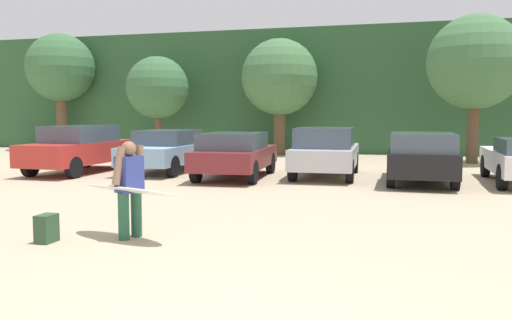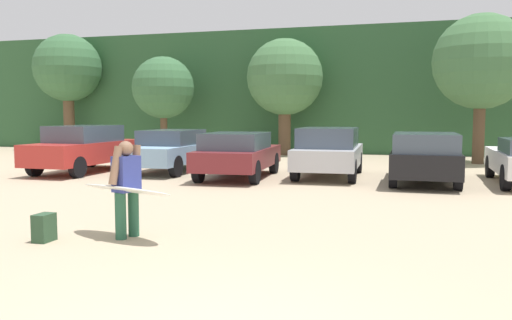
# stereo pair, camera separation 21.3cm
# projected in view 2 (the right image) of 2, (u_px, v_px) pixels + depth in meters

# --- Properties ---
(hillside_ridge) EXTENTS (108.00, 12.00, 6.46)m
(hillside_ridge) POSITION_uv_depth(u_px,v_px,m) (384.00, 94.00, 31.80)
(hillside_ridge) COLOR #2D5633
(hillside_ridge) RESTS_ON ground_plane
(tree_center) EXTENTS (3.79, 3.79, 6.52)m
(tree_center) POSITION_uv_depth(u_px,v_px,m) (68.00, 69.00, 29.72)
(tree_center) COLOR brown
(tree_center) RESTS_ON ground_plane
(tree_far_right) EXTENTS (3.16, 3.16, 4.95)m
(tree_far_right) POSITION_uv_depth(u_px,v_px,m) (163.00, 88.00, 26.80)
(tree_far_right) COLOR brown
(tree_far_right) RESTS_ON ground_plane
(tree_far_left) EXTENTS (3.75, 3.75, 5.72)m
(tree_far_left) POSITION_uv_depth(u_px,v_px,m) (285.00, 78.00, 25.85)
(tree_far_left) COLOR brown
(tree_far_left) RESTS_ON ground_plane
(tree_left) EXTENTS (3.84, 3.84, 6.06)m
(tree_left) POSITION_uv_depth(u_px,v_px,m) (481.00, 62.00, 21.19)
(tree_left) COLOR brown
(tree_left) RESTS_ON ground_plane
(parked_car_red) EXTENTS (1.92, 4.70, 1.63)m
(parked_car_red) POSITION_uv_depth(u_px,v_px,m) (84.00, 148.00, 18.41)
(parked_car_red) COLOR #B72D28
(parked_car_red) RESTS_ON ground_plane
(parked_car_sky_blue) EXTENTS (1.87, 4.69, 1.48)m
(parked_car_sky_blue) POSITION_uv_depth(u_px,v_px,m) (173.00, 149.00, 18.60)
(parked_car_sky_blue) COLOR #84ADD1
(parked_car_sky_blue) RESTS_ON ground_plane
(parked_car_maroon) EXTENTS (2.17, 4.55, 1.45)m
(parked_car_maroon) POSITION_uv_depth(u_px,v_px,m) (238.00, 153.00, 16.72)
(parked_car_maroon) COLOR maroon
(parked_car_maroon) RESTS_ON ground_plane
(parked_car_silver) EXTENTS (2.04, 4.39, 1.60)m
(parked_car_silver) POSITION_uv_depth(u_px,v_px,m) (329.00, 151.00, 16.93)
(parked_car_silver) COLOR silver
(parked_car_silver) RESTS_ON ground_plane
(parked_car_black) EXTENTS (1.93, 4.54, 1.50)m
(parked_car_black) POSITION_uv_depth(u_px,v_px,m) (425.00, 156.00, 15.40)
(parked_car_black) COLOR black
(parked_car_black) RESTS_ON ground_plane
(person_adult) EXTENTS (0.41, 0.66, 1.61)m
(person_adult) POSITION_uv_depth(u_px,v_px,m) (126.00, 183.00, 8.65)
(person_adult) COLOR #26593F
(person_adult) RESTS_ON ground_plane
(surfboard_white) EXTENTS (2.02, 1.10, 0.22)m
(surfboard_white) POSITION_uv_depth(u_px,v_px,m) (126.00, 190.00, 8.61)
(surfboard_white) COLOR white
(backpack_dropped) EXTENTS (0.24, 0.34, 0.45)m
(backpack_dropped) POSITION_uv_depth(u_px,v_px,m) (44.00, 228.00, 8.45)
(backpack_dropped) COLOR #2D4C33
(backpack_dropped) RESTS_ON ground_plane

